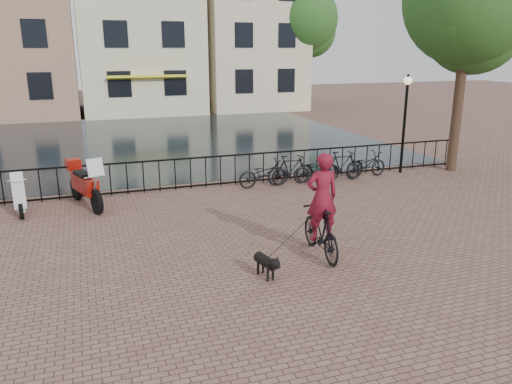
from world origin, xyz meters
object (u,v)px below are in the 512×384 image
object	(u,v)px
dog	(265,264)
scooter	(18,190)
cyclist	(322,211)
motorcycle	(84,179)
lamp_post	(406,107)

from	to	relation	value
dog	scooter	world-z (taller)	scooter
scooter	cyclist	bearing A→B (deg)	-46.49
cyclist	motorcycle	size ratio (longest dim) A/B	1.17
lamp_post	scooter	xyz separation A→B (m)	(-12.67, -0.51, -1.71)
cyclist	scooter	size ratio (longest dim) A/B	1.83
lamp_post	cyclist	world-z (taller)	lamp_post
dog	lamp_post	bearing A→B (deg)	27.92
motorcycle	scooter	world-z (taller)	motorcycle
cyclist	dog	world-z (taller)	cyclist
cyclist	motorcycle	world-z (taller)	cyclist
dog	motorcycle	xyz separation A→B (m)	(-3.28, 6.02, 0.53)
cyclist	dog	distance (m)	1.79
lamp_post	scooter	distance (m)	12.80
lamp_post	cyclist	bearing A→B (deg)	-136.25
scooter	motorcycle	bearing A→B (deg)	-6.23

